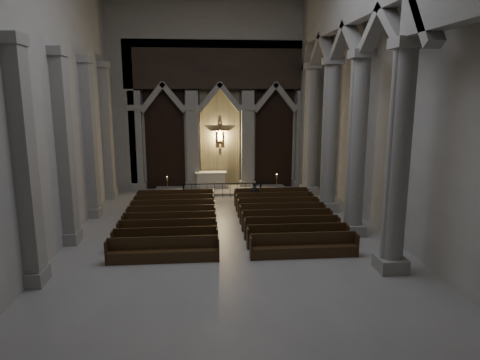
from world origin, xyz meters
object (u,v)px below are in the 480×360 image
at_px(candle_stand_left, 168,193).
at_px(pews, 228,221).
at_px(candle_stand_right, 277,189).
at_px(worshipper, 255,195).
at_px(altar, 211,180).
at_px(altar_rail, 222,188).

relative_size(candle_stand_left, pews, 0.14).
distance_m(candle_stand_left, candle_stand_right, 6.70).
bearing_deg(worshipper, altar, 139.98).
height_order(altar, candle_stand_right, candle_stand_right).
bearing_deg(candle_stand_right, altar, 154.16).
distance_m(candle_stand_right, worshipper, 3.12).
distance_m(altar, worshipper, 5.12).
bearing_deg(altar_rail, candle_stand_left, 178.36).
bearing_deg(candle_stand_left, worshipper, -24.10).
relative_size(altar_rail, worshipper, 3.48).
distance_m(candle_stand_right, pews, 7.11).
relative_size(altar_rail, candle_stand_left, 3.45).
xyz_separation_m(altar, candle_stand_left, (-2.66, -2.32, -0.29)).
bearing_deg(worshipper, altar_rail, 151.29).
bearing_deg(candle_stand_left, pews, -60.74).
bearing_deg(altar_rail, candle_stand_right, 7.71).
bearing_deg(altar_rail, pews, -90.00).
xyz_separation_m(altar, worshipper, (2.35, -4.56, 0.02)).
xyz_separation_m(altar, candle_stand_right, (4.03, -1.95, -0.30)).
relative_size(altar, candle_stand_right, 1.50).
height_order(pews, worshipper, worshipper).
bearing_deg(candle_stand_left, candle_stand_right, 3.13).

